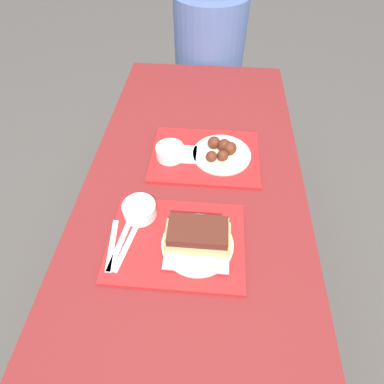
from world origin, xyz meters
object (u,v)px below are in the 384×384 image
(brisket_sandwich_plate, at_px, (198,238))
(bowl_coleslaw_near, at_px, (139,209))
(tray_far, at_px, (205,156))
(person_seated_across, at_px, (210,40))
(tray_near, at_px, (177,242))
(bowl_coleslaw_far, at_px, (170,151))
(wings_plate_far, at_px, (222,151))

(brisket_sandwich_plate, bearing_deg, bowl_coleslaw_near, 153.38)
(tray_far, relative_size, person_seated_across, 0.55)
(tray_near, distance_m, brisket_sandwich_plate, 0.08)
(brisket_sandwich_plate, height_order, bowl_coleslaw_far, brisket_sandwich_plate)
(bowl_coleslaw_near, bearing_deg, bowl_coleslaw_far, 77.30)
(person_seated_across, bearing_deg, tray_far, -88.51)
(bowl_coleslaw_near, relative_size, wings_plate_far, 0.48)
(tray_near, xyz_separation_m, bowl_coleslaw_near, (-0.12, 0.09, 0.03))
(tray_far, xyz_separation_m, bowl_coleslaw_far, (-0.13, -0.02, 0.03))
(wings_plate_far, xyz_separation_m, person_seated_across, (-0.08, 0.91, 0.01))
(bowl_coleslaw_near, height_order, bowl_coleslaw_far, same)
(tray_far, bearing_deg, person_seated_across, 91.49)
(tray_near, height_order, tray_far, same)
(bowl_coleslaw_far, height_order, wings_plate_far, wings_plate_far)
(person_seated_across, bearing_deg, wings_plate_far, -84.74)
(tray_near, xyz_separation_m, person_seated_across, (0.04, 1.29, 0.03))
(bowl_coleslaw_near, xyz_separation_m, person_seated_across, (0.17, 1.20, -0.00))
(tray_near, relative_size, bowl_coleslaw_near, 3.89)
(tray_far, relative_size, wings_plate_far, 1.85)
(brisket_sandwich_plate, bearing_deg, tray_near, 173.47)
(person_seated_across, bearing_deg, brisket_sandwich_plate, -89.04)
(brisket_sandwich_plate, bearing_deg, person_seated_across, 90.96)
(bowl_coleslaw_near, height_order, wings_plate_far, wings_plate_far)
(tray_far, xyz_separation_m, bowl_coleslaw_near, (-0.19, -0.29, 0.03))
(person_seated_across, bearing_deg, bowl_coleslaw_near, -97.84)
(tray_near, xyz_separation_m, wings_plate_far, (0.13, 0.38, 0.03))
(tray_far, distance_m, wings_plate_far, 0.07)
(bowl_coleslaw_far, bearing_deg, brisket_sandwich_plate, -70.76)
(bowl_coleslaw_far, bearing_deg, tray_far, 8.50)
(wings_plate_far, bearing_deg, brisket_sandwich_plate, -99.10)
(tray_near, height_order, bowl_coleslaw_near, bowl_coleslaw_near)
(tray_far, relative_size, bowl_coleslaw_far, 3.89)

